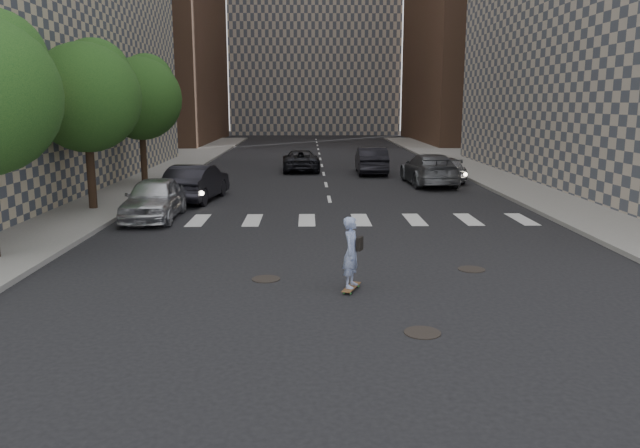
% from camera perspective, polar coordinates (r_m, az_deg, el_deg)
% --- Properties ---
extents(ground, '(160.00, 160.00, 0.00)m').
position_cam_1_polar(ground, '(14.32, 2.78, -6.37)').
color(ground, black).
rests_on(ground, ground).
extents(sidewalk_left, '(13.00, 80.00, 0.15)m').
position_cam_1_polar(sidewalk_left, '(36.49, -22.94, 3.60)').
color(sidewalk_left, gray).
rests_on(sidewalk_left, ground).
extents(sidewalk_right, '(13.00, 80.00, 0.15)m').
position_cam_1_polar(sidewalk_right, '(37.25, 23.46, 3.69)').
color(sidewalk_right, gray).
rests_on(sidewalk_right, ground).
extents(tree_b, '(4.20, 4.20, 6.60)m').
position_cam_1_polar(tree_b, '(26.18, -20.47, 11.20)').
color(tree_b, '#382619').
rests_on(tree_b, sidewalk_left).
extents(tree_c, '(4.20, 4.20, 6.60)m').
position_cam_1_polar(tree_c, '(33.85, -15.98, 11.29)').
color(tree_c, '#382619').
rests_on(tree_c, sidewalk_left).
extents(manhole_a, '(0.70, 0.70, 0.02)m').
position_cam_1_polar(manhole_a, '(12.11, 9.34, -9.77)').
color(manhole_a, black).
rests_on(manhole_a, ground).
extents(manhole_b, '(0.70, 0.70, 0.02)m').
position_cam_1_polar(manhole_b, '(15.47, -4.96, -5.02)').
color(manhole_b, black).
rests_on(manhole_b, ground).
extents(manhole_c, '(0.70, 0.70, 0.02)m').
position_cam_1_polar(manhole_c, '(16.75, 13.68, -4.04)').
color(manhole_c, black).
rests_on(manhole_c, ground).
extents(skateboarder, '(0.58, 0.89, 1.74)m').
position_cam_1_polar(skateboarder, '(14.31, 2.93, -2.60)').
color(skateboarder, brown).
rests_on(skateboarder, ground).
extents(silver_sedan, '(1.89, 4.57, 1.55)m').
position_cam_1_polar(silver_sedan, '(23.90, -14.93, 2.27)').
color(silver_sedan, silver).
rests_on(silver_sedan, ground).
extents(traffic_car_a, '(2.35, 5.07, 1.61)m').
position_cam_1_polar(traffic_car_a, '(27.99, -11.25, 3.74)').
color(traffic_car_a, black).
rests_on(traffic_car_a, ground).
extents(traffic_car_b, '(2.50, 5.72, 1.63)m').
position_cam_1_polar(traffic_car_b, '(33.30, 9.95, 4.96)').
color(traffic_car_b, '#525459').
rests_on(traffic_car_b, ground).
extents(traffic_car_c, '(2.41, 4.91, 1.34)m').
position_cam_1_polar(traffic_car_c, '(39.34, -1.78, 5.83)').
color(traffic_car_c, black).
rests_on(traffic_car_c, ground).
extents(traffic_car_d, '(1.78, 4.22, 1.43)m').
position_cam_1_polar(traffic_car_d, '(34.77, 11.31, 4.99)').
color(traffic_car_d, '#9D9EA3').
rests_on(traffic_car_d, ground).
extents(traffic_car_e, '(1.77, 4.91, 1.61)m').
position_cam_1_polar(traffic_car_e, '(37.98, 4.70, 5.81)').
color(traffic_car_e, black).
rests_on(traffic_car_e, ground).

